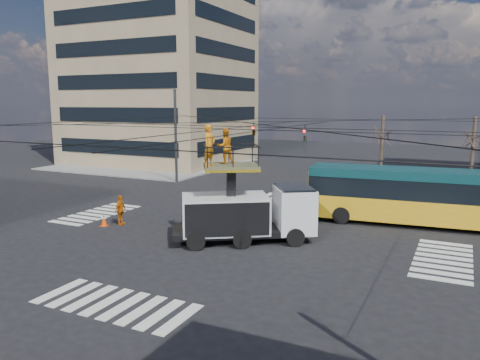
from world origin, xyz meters
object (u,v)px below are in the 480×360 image
(city_bus, at_px, (427,196))
(traffic_cone, at_px, (104,220))
(utility_truck, at_px, (247,203))
(worker_ground, at_px, (120,210))
(flagger, at_px, (300,220))

(city_bus, relative_size, traffic_cone, 17.57)
(utility_truck, relative_size, worker_ground, 4.17)
(utility_truck, distance_m, city_bus, 10.55)
(worker_ground, xyz_separation_m, flagger, (10.14, 1.66, 0.14))
(traffic_cone, distance_m, flagger, 11.06)
(utility_truck, distance_m, flagger, 2.88)
(city_bus, height_order, traffic_cone, city_bus)
(traffic_cone, relative_size, worker_ground, 0.44)
(utility_truck, xyz_separation_m, worker_ground, (-7.83, -0.24, -1.10))
(utility_truck, bearing_deg, traffic_cone, 152.96)
(utility_truck, distance_m, worker_ground, 7.91)
(traffic_cone, bearing_deg, flagger, 11.98)
(city_bus, distance_m, traffic_cone, 18.21)
(city_bus, distance_m, flagger, 7.93)
(utility_truck, relative_size, traffic_cone, 9.51)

